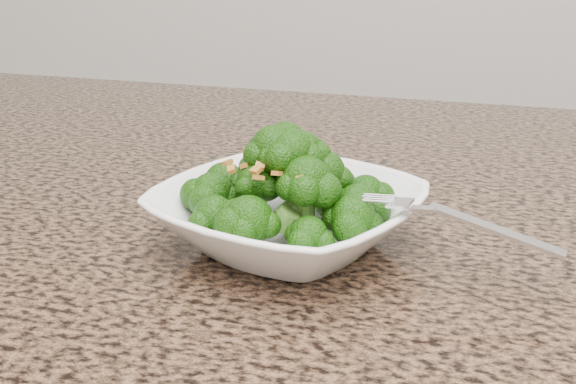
% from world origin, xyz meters
% --- Properties ---
extents(granite_counter, '(1.64, 1.04, 0.03)m').
position_xyz_m(granite_counter, '(0.00, 0.30, 0.89)').
color(granite_counter, brown).
rests_on(granite_counter, cabinet).
extents(bowl, '(0.27, 0.27, 0.05)m').
position_xyz_m(bowl, '(-0.05, 0.20, 0.93)').
color(bowl, white).
rests_on(bowl, granite_counter).
extents(broccoli_pile, '(0.19, 0.19, 0.07)m').
position_xyz_m(broccoli_pile, '(-0.05, 0.20, 0.99)').
color(broccoli_pile, '#194C08').
rests_on(broccoli_pile, bowl).
extents(garlic_topping, '(0.11, 0.11, 0.01)m').
position_xyz_m(garlic_topping, '(-0.05, 0.20, 1.03)').
color(garlic_topping, '#B6792C').
rests_on(garlic_topping, broccoli_pile).
extents(fork, '(0.17, 0.05, 0.01)m').
position_xyz_m(fork, '(0.07, 0.18, 0.96)').
color(fork, silver).
rests_on(fork, bowl).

